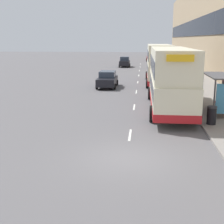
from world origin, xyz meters
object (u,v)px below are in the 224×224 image
Objects in this scene: car_0 at (150,57)px; car_1 at (125,62)px; car_2 at (107,79)px; litter_bin at (212,115)px; double_decker_bus_near at (170,78)px; double_decker_bus_ahead at (159,63)px; bus_shelter at (223,87)px.

car_0 is 1.00× the size of car_1.
litter_bin is (7.63, -14.31, -0.16)m from car_2.
car_1 is 39.53m from litter_bin.
double_decker_bus_near is at bearing -89.62° from car_0.
double_decker_bus_near is at bearing 116.16° from litter_bin.
car_0 is 16.22m from car_1.
car_2 is at bearing 89.29° from car_1.
double_decker_bus_near and double_decker_bus_ahead have the same top height.
bus_shelter is 51.57m from car_0.
bus_shelter is 3.59m from double_decker_bus_near.
car_2 is (-5.22, -39.99, -0.04)m from car_0.
bus_shelter is 4.00× the size of litter_bin.
car_2 is 4.30× the size of litter_bin.
car_2 is (-5.42, -3.25, -1.46)m from double_decker_bus_ahead.
car_1 reaches higher than car_0.
double_decker_bus_near is 10.76× the size of litter_bin.
double_decker_bus_ahead reaches higher than car_2.
double_decker_bus_ahead reaches higher than car_0.
double_decker_bus_near is 13.33m from double_decker_bus_ahead.
car_0 is at bearing -97.43° from car_2.
car_0 is 0.90× the size of car_2.
litter_bin is at bearing -82.82° from double_decker_bus_ahead.
litter_bin is (2.41, -54.30, -0.20)m from car_0.
double_decker_bus_near is 2.77× the size of car_1.
double_decker_bus_ahead is 17.77m from litter_bin.
double_decker_bus_near reaches higher than litter_bin.
car_0 is at bearing 90.31° from double_decker_bus_ahead.
bus_shelter is at bearing 103.36° from car_1.
bus_shelter is at bearing 127.71° from car_2.
double_decker_bus_near is 4.98m from litter_bin.
double_decker_bus_ahead reaches higher than car_1.
double_decker_bus_ahead is at bearing 90.59° from double_decker_bus_near.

